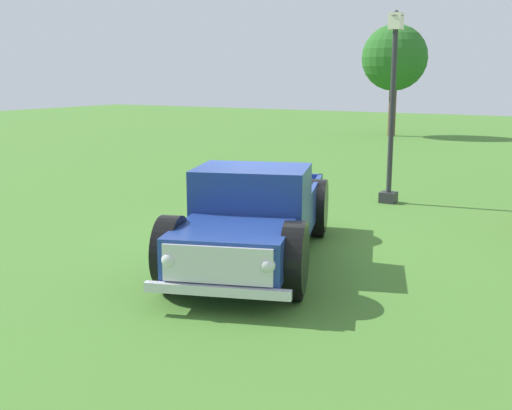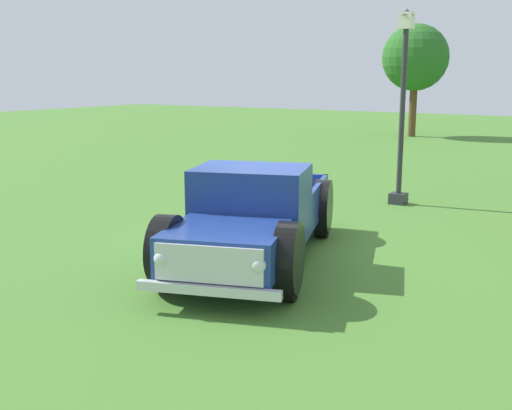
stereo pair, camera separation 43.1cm
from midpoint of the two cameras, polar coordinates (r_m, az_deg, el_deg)
name	(u,v)px [view 1 (the left image)]	position (r m, az deg, el deg)	size (l,w,h in m)	color
ground_plane	(264,247)	(10.91, -0.40, -3.83)	(80.00, 80.00, 0.00)	#477A2D
pickup_truck_foreground	(252,220)	(9.65, -1.69, -1.37)	(3.39, 5.39, 1.55)	navy
lamp_post_far	(392,104)	(14.68, 11.50, 8.98)	(0.36, 0.36, 4.36)	#2D2D33
oak_tree_east	(394,58)	(31.61, 12.12, 12.96)	(3.16, 3.16, 5.35)	brown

